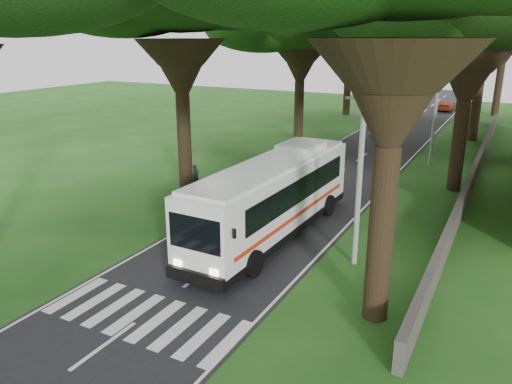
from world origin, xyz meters
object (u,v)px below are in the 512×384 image
(pole_far, at_px, (464,88))
(distant_car_b, at_px, (406,112))
(distant_car_a, at_px, (384,128))
(pole_mid, at_px, (435,112))
(distant_car_c, at_px, (446,105))
(pole_near, at_px, (360,175))
(coach_bus, at_px, (273,196))
(pedestrian, at_px, (196,176))

(pole_far, distance_m, distant_car_b, 8.27)
(distant_car_a, distance_m, distant_car_b, 12.56)
(pole_mid, xyz_separation_m, distant_car_b, (-6.68, 23.35, -3.55))
(pole_mid, height_order, distant_car_a, pole_mid)
(distant_car_a, xyz_separation_m, distant_car_c, (3.25, 20.65, 0.05))
(pole_mid, distance_m, pole_far, 20.00)
(distant_car_c, bearing_deg, distant_car_b, 65.07)
(pole_near, distance_m, distant_car_b, 44.00)
(pole_far, distance_m, coach_bus, 39.08)
(pole_near, distance_m, distant_car_c, 51.65)
(pole_near, relative_size, pole_mid, 1.00)
(coach_bus, height_order, distant_car_c, coach_bus)
(pole_near, relative_size, distant_car_b, 2.19)
(pole_mid, bearing_deg, pole_far, 90.00)
(pole_mid, bearing_deg, distant_car_a, 120.26)
(pole_near, height_order, pole_mid, same)
(distant_car_c, bearing_deg, pole_near, 92.62)
(pole_far, height_order, distant_car_b, pole_far)
(distant_car_c, bearing_deg, pole_mid, 94.77)
(coach_bus, bearing_deg, distant_car_c, 89.68)
(pole_near, distance_m, distant_car_a, 31.63)
(distant_car_b, xyz_separation_m, distant_car_c, (3.63, 8.10, 0.09))
(distant_car_a, bearing_deg, pole_far, -107.89)
(pole_near, relative_size, coach_bus, 0.60)
(coach_bus, xyz_separation_m, distant_car_c, (1.65, 50.19, -1.39))
(distant_car_b, height_order, pedestrian, pedestrian)
(coach_bus, bearing_deg, distant_car_a, 94.67)
(distant_car_a, distance_m, distant_car_c, 20.90)
(pole_far, bearing_deg, pole_mid, -90.00)
(pole_mid, bearing_deg, pedestrian, -133.99)
(distant_car_b, bearing_deg, coach_bus, -94.70)
(pole_far, bearing_deg, distant_car_a, -124.39)
(pole_far, relative_size, pedestrian, 5.17)
(pole_mid, distance_m, distant_car_a, 12.98)
(pole_near, bearing_deg, pole_far, 90.00)
(pole_mid, distance_m, distant_car_c, 31.78)
(pole_near, height_order, pole_far, same)
(coach_bus, bearing_deg, pole_near, -13.40)
(pole_far, bearing_deg, pole_near, -90.00)
(distant_car_a, bearing_deg, coach_bus, 109.60)
(pole_far, height_order, distant_car_a, pole_far)
(pole_near, distance_m, pole_far, 40.00)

